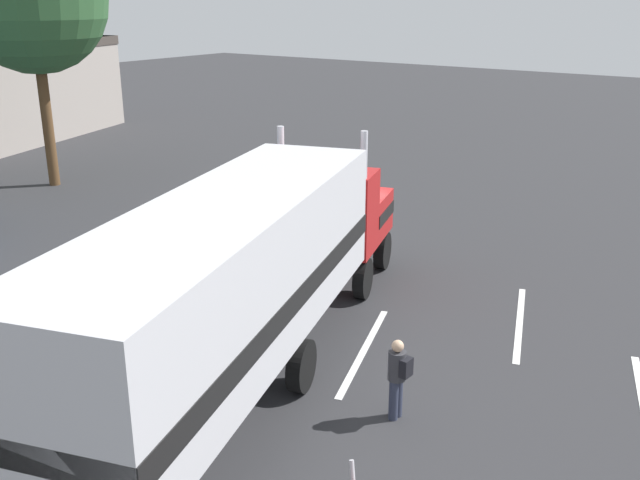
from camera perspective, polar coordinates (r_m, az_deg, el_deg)
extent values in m
plane|color=#2D2D30|center=(21.22, 1.18, -2.20)|extent=(120.00, 120.00, 0.00)
cube|color=silver|center=(16.47, 3.53, -8.75)|extent=(4.22, 1.55, 0.01)
cube|color=silver|center=(18.41, 15.61, -6.35)|extent=(4.22, 1.56, 0.01)
cube|color=#B21919|center=(20.70, 1.93, 2.22)|extent=(2.48, 2.93, 1.20)
cube|color=#B21919|center=(19.08, 0.63, 2.34)|extent=(2.10, 2.81, 2.20)
cube|color=silver|center=(21.57, 2.62, 2.90)|extent=(0.72, 2.02, 1.08)
cube|color=black|center=(20.68, 1.94, 2.37)|extent=(2.49, 2.97, 0.36)
cylinder|color=silver|center=(18.77, -3.08, 3.93)|extent=(0.18, 0.18, 3.40)
cylinder|color=silver|center=(18.12, 3.45, 3.38)|extent=(0.18, 0.18, 3.40)
cube|color=silver|center=(13.30, -7.48, -2.85)|extent=(10.79, 5.68, 2.80)
cube|color=black|center=(13.46, -7.41, -4.51)|extent=(10.80, 5.72, 0.44)
cylinder|color=silver|center=(20.25, -2.55, -0.41)|extent=(1.43, 1.01, 0.64)
cylinder|color=black|center=(21.63, -0.68, -0.23)|extent=(1.14, 0.62, 1.10)
cylinder|color=black|center=(21.08, 5.00, -0.83)|extent=(1.14, 0.62, 1.10)
cylinder|color=black|center=(19.60, -2.81, -2.33)|extent=(1.14, 0.62, 1.10)
cylinder|color=black|center=(18.99, 3.43, -3.06)|extent=(1.14, 0.62, 1.10)
cylinder|color=black|center=(15.48, -9.30, -8.64)|extent=(1.14, 0.62, 1.10)
cylinder|color=black|center=(14.69, -1.49, -9.97)|extent=(1.14, 0.62, 1.10)
cylinder|color=#2D3347|center=(13.90, 5.88, -12.56)|extent=(0.18, 0.18, 0.82)
cylinder|color=#2D3347|center=(14.01, 6.22, -12.31)|extent=(0.18, 0.18, 0.82)
cylinder|color=#333338|center=(13.60, 6.15, -9.91)|extent=(0.34, 0.34, 0.58)
sphere|color=tan|center=(13.41, 6.21, -8.40)|extent=(0.23, 0.23, 0.23)
cube|color=black|center=(13.50, 6.88, -10.05)|extent=(0.27, 0.18, 0.36)
cylinder|color=brown|center=(32.05, -20.91, 8.89)|extent=(0.44, 0.44, 5.48)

